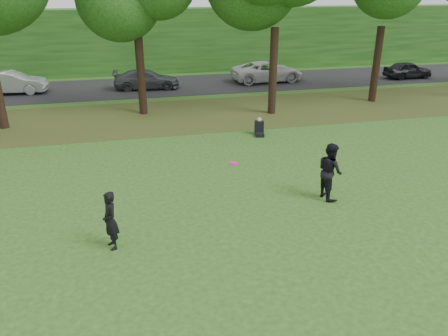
# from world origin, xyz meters

# --- Properties ---
(ground) EXTENTS (120.00, 120.00, 0.00)m
(ground) POSITION_xyz_m (0.00, 0.00, 0.00)
(ground) COLOR #2B4916
(ground) RESTS_ON ground
(leaf_litter) EXTENTS (60.00, 7.00, 0.01)m
(leaf_litter) POSITION_xyz_m (0.00, 13.00, 0.01)
(leaf_litter) COLOR #49401A
(leaf_litter) RESTS_ON ground
(street) EXTENTS (70.00, 7.00, 0.02)m
(street) POSITION_xyz_m (0.00, 21.00, 0.01)
(street) COLOR black
(street) RESTS_ON ground
(far_hedge) EXTENTS (70.00, 3.00, 5.00)m
(far_hedge) POSITION_xyz_m (0.00, 27.00, 2.50)
(far_hedge) COLOR #184313
(far_hedge) RESTS_ON ground
(player_left) EXTENTS (0.56, 0.69, 1.65)m
(player_left) POSITION_xyz_m (-4.75, 0.33, 0.82)
(player_left) COLOR black
(player_left) RESTS_ON ground
(player_right) EXTENTS (0.80, 0.99, 1.92)m
(player_right) POSITION_xyz_m (2.33, 1.78, 0.96)
(player_right) COLOR black
(player_right) RESTS_ON ground
(parked_cars) EXTENTS (37.73, 3.46, 1.47)m
(parked_cars) POSITION_xyz_m (-0.47, 20.53, 0.71)
(parked_cars) COLOR black
(parked_cars) RESTS_ON street
(frisbee) EXTENTS (0.28, 0.28, 0.06)m
(frisbee) POSITION_xyz_m (-1.14, 1.09, 1.84)
(frisbee) COLOR #F61496
(frisbee) RESTS_ON ground
(seated_person) EXTENTS (0.55, 0.80, 0.83)m
(seated_person) POSITION_xyz_m (2.15, 8.78, 0.31)
(seated_person) COLOR black
(seated_person) RESTS_ON ground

